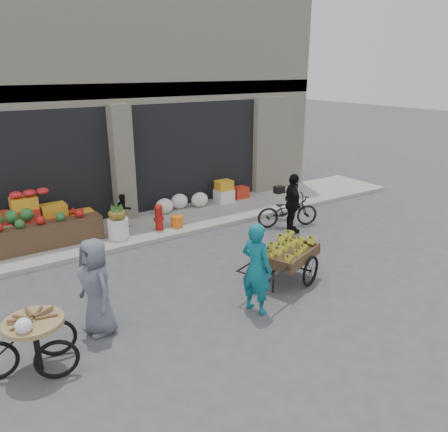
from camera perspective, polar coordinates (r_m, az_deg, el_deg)
ground at (r=8.75m, az=-0.20°, el=-9.82°), size 80.00×80.00×0.00m
sidewalk at (r=12.05m, az=-11.04°, el=-1.58°), size 18.00×2.20×0.12m
building at (r=15.07m, az=-17.97°, el=14.83°), size 14.00×6.45×7.00m
fruit_display at (r=11.48m, az=-23.24°, el=-0.62°), size 3.10×1.12×1.24m
pineapple_bin at (r=11.26m, az=-13.64°, el=-1.57°), size 0.52×0.52×0.50m
fire_hydrant at (r=11.56m, az=-8.51°, el=0.01°), size 0.22×0.22×0.71m
orange_bucket at (r=11.80m, az=-6.17°, el=-0.69°), size 0.32×0.32×0.30m
right_bay_goods at (r=13.58m, az=-1.97°, el=2.64°), size 3.35×0.60×0.70m
seated_person at (r=11.85m, az=-12.94°, el=0.62°), size 0.51×0.43×0.93m
banana_cart at (r=8.89m, az=8.24°, el=-4.85°), size 2.30×1.50×0.90m
vendor_woman at (r=7.75m, az=4.26°, el=-6.83°), size 0.56×0.71×1.69m
tricycle_cart at (r=6.97m, az=-23.46°, el=-14.29°), size 1.46×1.00×0.95m
vendor_grey at (r=7.45m, az=-16.33°, el=-8.85°), size 0.64×0.88×1.66m
bicycle at (r=12.15m, az=8.32°, el=0.69°), size 1.82×1.18×0.90m
cyclist at (r=11.63m, az=8.97°, el=1.62°), size 0.70×1.01×1.59m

